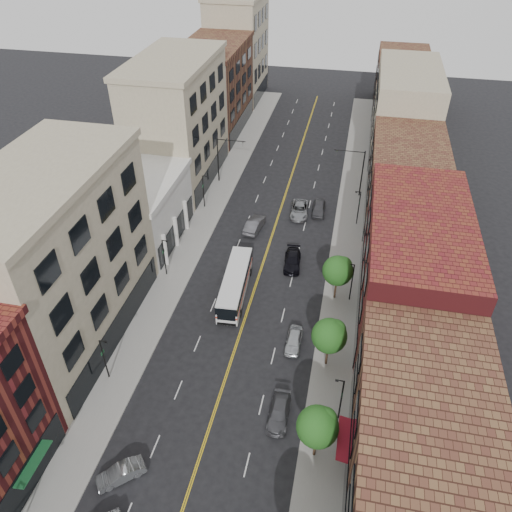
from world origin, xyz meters
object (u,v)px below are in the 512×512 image
Objects in this scene: car_parked_mid at (279,413)px; car_lane_b at (299,210)px; city_bus at (235,283)px; car_angle_b at (121,473)px; car_parked_far at (294,340)px; car_lane_c at (319,208)px; car_lane_a at (292,261)px; car_lane_behind at (255,224)px.

car_parked_mid is 34.11m from car_lane_b.
city_bus is 23.85m from car_angle_b.
car_lane_b is (-2.95, 33.99, 0.11)m from car_parked_mid.
car_lane_c is at bearing 91.41° from car_parked_far.
car_lane_b is at bearing 71.50° from city_bus.
car_angle_b is 20.51m from car_parked_far.
car_lane_a is at bearing 45.99° from city_bus.
car_parked_mid is 0.82× the size of car_lane_b.
city_bus is at bearing 99.55° from car_lane_behind.
car_lane_behind is 1.12× the size of car_lane_c.
city_bus is 13.51m from car_lane_behind.
car_lane_b is (5.46, 5.13, -0.07)m from car_lane_behind.
car_lane_c is at bearing 76.72° from car_lane_a.
car_lane_behind is at bearing 127.60° from car_lane_a.
car_parked_far is 25.28m from car_lane_b.
car_lane_behind is at bearing -144.86° from car_lane_c.
car_parked_mid is 1.10× the size of car_parked_far.
car_angle_b is 31.63m from car_lane_a.
car_lane_a reaches higher than car_parked_far.
car_lane_c is at bearing 65.18° from city_bus.
city_bus is 2.80× the size of car_angle_b.
car_lane_behind is (-0.61, 13.48, -0.80)m from city_bus.
car_angle_b is at bearing -106.39° from car_lane_c.
city_bus is 2.25× the size of car_lane_a.
car_angle_b is 44.58m from car_lane_c.
car_parked_mid is at bearing -89.25° from car_parked_far.
car_parked_mid is 0.90× the size of car_lane_a.
car_angle_b is 0.98× the size of car_parked_far.
car_parked_far is (7.80, -6.50, -0.94)m from city_bus.
car_lane_b is (-0.80, 11.91, 0.04)m from car_lane_a.
car_parked_mid is 0.99× the size of car_lane_c.
car_lane_a is at bearing 100.04° from car_parked_far.
car_angle_b is 0.88× the size of car_lane_c.
city_bus reaches higher than car_parked_far.
city_bus reaches higher than car_lane_c.
car_parked_far is 0.80× the size of car_lane_behind.
car_lane_behind is at bearing 105.91° from car_parked_mid.
car_parked_far reaches higher than car_angle_b.
car_parked_mid is 30.06m from car_lane_behind.
car_parked_mid is at bearing -67.02° from city_bus.
car_angle_b is 14.03m from car_parked_mid.
car_parked_mid is at bearing -89.52° from car_lane_a.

